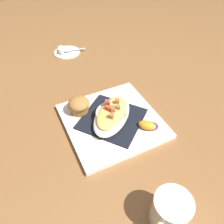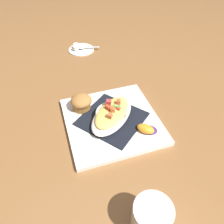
{
  "view_description": "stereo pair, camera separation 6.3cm",
  "coord_description": "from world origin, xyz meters",
  "px_view_note": "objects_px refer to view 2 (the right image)",
  "views": [
    {
      "loc": [
        -0.22,
        -0.39,
        0.49
      ],
      "look_at": [
        0.0,
        0.0,
        0.04
      ],
      "focal_mm": 35.36,
      "sensor_mm": 36.0,
      "label": 1
    },
    {
      "loc": [
        -0.16,
        -0.42,
        0.49
      ],
      "look_at": [
        0.0,
        0.0,
        0.04
      ],
      "focal_mm": 35.36,
      "sensor_mm": 36.0,
      "label": 2
    }
  ],
  "objects_px": {
    "coffee_mug": "(150,219)",
    "creamer_saucer": "(81,49)",
    "creamer_cup_0": "(76,45)",
    "creamer_cup_1": "(76,48)",
    "orange_garnish": "(146,129)",
    "spoon": "(82,47)",
    "gratin_dish": "(112,114)",
    "muffin": "(81,102)",
    "square_plate": "(112,121)"
  },
  "relations": [
    {
      "from": "square_plate",
      "to": "gratin_dish",
      "type": "xyz_separation_m",
      "value": [
        0.0,
        0.0,
        0.03
      ]
    },
    {
      "from": "muffin",
      "to": "creamer_saucer",
      "type": "bearing_deg",
      "value": 74.95
    },
    {
      "from": "muffin",
      "to": "spoon",
      "type": "bearing_deg",
      "value": 74.08
    },
    {
      "from": "muffin",
      "to": "orange_garnish",
      "type": "height_order",
      "value": "muffin"
    },
    {
      "from": "spoon",
      "to": "creamer_cup_1",
      "type": "distance_m",
      "value": 0.03
    },
    {
      "from": "spoon",
      "to": "orange_garnish",
      "type": "bearing_deg",
      "value": -86.25
    },
    {
      "from": "square_plate",
      "to": "spoon",
      "type": "xyz_separation_m",
      "value": [
        0.04,
        0.45,
        0.01
      ]
    },
    {
      "from": "orange_garnish",
      "to": "coffee_mug",
      "type": "xyz_separation_m",
      "value": [
        -0.11,
        -0.22,
        0.01
      ]
    },
    {
      "from": "coffee_mug",
      "to": "creamer_saucer",
      "type": "distance_m",
      "value": 0.76
    },
    {
      "from": "square_plate",
      "to": "creamer_saucer",
      "type": "relative_size",
      "value": 2.41
    },
    {
      "from": "coffee_mug",
      "to": "creamer_saucer",
      "type": "xyz_separation_m",
      "value": [
        0.07,
        0.76,
        -0.03
      ]
    },
    {
      "from": "gratin_dish",
      "to": "coffee_mug",
      "type": "relative_size",
      "value": 1.84
    },
    {
      "from": "orange_garnish",
      "to": "spoon",
      "type": "bearing_deg",
      "value": 93.75
    },
    {
      "from": "creamer_saucer",
      "to": "creamer_cup_0",
      "type": "bearing_deg",
      "value": 134.56
    },
    {
      "from": "square_plate",
      "to": "creamer_cup_1",
      "type": "bearing_deg",
      "value": 89.12
    },
    {
      "from": "creamer_cup_1",
      "to": "spoon",
      "type": "bearing_deg",
      "value": 1.3
    },
    {
      "from": "creamer_saucer",
      "to": "creamer_cup_1",
      "type": "bearing_deg",
      "value": -173.87
    },
    {
      "from": "gratin_dish",
      "to": "creamer_saucer",
      "type": "height_order",
      "value": "gratin_dish"
    },
    {
      "from": "creamer_cup_0",
      "to": "creamer_cup_1",
      "type": "height_order",
      "value": "same"
    },
    {
      "from": "square_plate",
      "to": "muffin",
      "type": "relative_size",
      "value": 4.19
    },
    {
      "from": "coffee_mug",
      "to": "creamer_cup_0",
      "type": "distance_m",
      "value": 0.77
    },
    {
      "from": "muffin",
      "to": "creamer_saucer",
      "type": "distance_m",
      "value": 0.39
    },
    {
      "from": "orange_garnish",
      "to": "spoon",
      "type": "relative_size",
      "value": 0.71
    },
    {
      "from": "creamer_cup_1",
      "to": "coffee_mug",
      "type": "bearing_deg",
      "value": -93.25
    },
    {
      "from": "muffin",
      "to": "creamer_cup_0",
      "type": "bearing_deg",
      "value": 78.01
    },
    {
      "from": "gratin_dish",
      "to": "orange_garnish",
      "type": "height_order",
      "value": "gratin_dish"
    },
    {
      "from": "creamer_cup_0",
      "to": "creamer_cup_1",
      "type": "distance_m",
      "value": 0.02
    },
    {
      "from": "coffee_mug",
      "to": "creamer_cup_1",
      "type": "bearing_deg",
      "value": 86.75
    },
    {
      "from": "creamer_saucer",
      "to": "square_plate",
      "type": "bearing_deg",
      "value": -94.01
    },
    {
      "from": "creamer_saucer",
      "to": "spoon",
      "type": "height_order",
      "value": "spoon"
    },
    {
      "from": "creamer_cup_0",
      "to": "creamer_cup_1",
      "type": "relative_size",
      "value": 1.0
    },
    {
      "from": "spoon",
      "to": "creamer_cup_1",
      "type": "relative_size",
      "value": 4.05
    },
    {
      "from": "square_plate",
      "to": "coffee_mug",
      "type": "height_order",
      "value": "coffee_mug"
    },
    {
      "from": "muffin",
      "to": "creamer_cup_0",
      "type": "distance_m",
      "value": 0.41
    },
    {
      "from": "orange_garnish",
      "to": "creamer_saucer",
      "type": "bearing_deg",
      "value": 94.33
    },
    {
      "from": "gratin_dish",
      "to": "creamer_cup_1",
      "type": "bearing_deg",
      "value": 89.12
    },
    {
      "from": "gratin_dish",
      "to": "coffee_mug",
      "type": "distance_m",
      "value": 0.3
    },
    {
      "from": "spoon",
      "to": "creamer_cup_0",
      "type": "relative_size",
      "value": 4.05
    },
    {
      "from": "orange_garnish",
      "to": "gratin_dish",
      "type": "bearing_deg",
      "value": 132.75
    },
    {
      "from": "square_plate",
      "to": "spoon",
      "type": "height_order",
      "value": "spoon"
    },
    {
      "from": "muffin",
      "to": "spoon",
      "type": "distance_m",
      "value": 0.39
    },
    {
      "from": "gratin_dish",
      "to": "creamer_cup_1",
      "type": "xyz_separation_m",
      "value": [
        0.01,
        0.45,
        -0.02
      ]
    },
    {
      "from": "coffee_mug",
      "to": "spoon",
      "type": "xyz_separation_m",
      "value": [
        0.07,
        0.75,
        -0.02
      ]
    },
    {
      "from": "muffin",
      "to": "coffee_mug",
      "type": "relative_size",
      "value": 0.61
    },
    {
      "from": "square_plate",
      "to": "gratin_dish",
      "type": "bearing_deg",
      "value": 58.76
    },
    {
      "from": "creamer_cup_0",
      "to": "orange_garnish",
      "type": "bearing_deg",
      "value": -84.0
    },
    {
      "from": "gratin_dish",
      "to": "coffee_mug",
      "type": "height_order",
      "value": "coffee_mug"
    },
    {
      "from": "coffee_mug",
      "to": "creamer_saucer",
      "type": "relative_size",
      "value": 0.94
    },
    {
      "from": "creamer_cup_0",
      "to": "gratin_dish",
      "type": "bearing_deg",
      "value": -91.73
    },
    {
      "from": "creamer_cup_0",
      "to": "spoon",
      "type": "bearing_deg",
      "value": -40.61
    }
  ]
}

